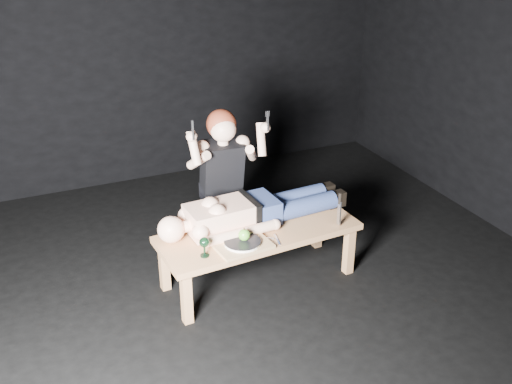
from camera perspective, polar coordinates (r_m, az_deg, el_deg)
ground at (r=4.55m, az=-0.45°, el=-10.23°), size 5.00×5.00×0.00m
back_wall at (r=6.17m, az=-10.09°, el=14.47°), size 5.00×0.00×5.00m
table at (r=4.64m, az=0.25°, el=-6.09°), size 1.56×0.67×0.45m
lying_man at (r=4.59m, az=-0.06°, el=-1.39°), size 1.51×0.54×0.26m
kneeling_woman at (r=4.88m, az=-3.50°, el=1.28°), size 0.75×0.83×1.31m
serving_tray at (r=4.31m, az=-1.31°, el=-5.08°), size 0.42×0.32×0.02m
plate at (r=4.30m, az=-1.32°, el=-4.83°), size 0.29×0.29×0.02m
apple at (r=4.29m, az=-1.14°, el=-4.12°), size 0.09×0.09×0.09m
goblet at (r=4.19m, az=-4.95°, el=-5.25°), size 0.08×0.08×0.15m
fork_flat at (r=4.27m, az=-3.11°, el=-5.66°), size 0.03×0.16×0.01m
knife_flat at (r=4.40m, az=2.02°, el=-4.55°), size 0.05×0.16×0.01m
spoon_flat at (r=4.42m, az=0.71°, el=-4.38°), size 0.14×0.10×0.01m
carving_knife at (r=4.56m, az=7.96°, el=-1.67°), size 0.04×0.04×0.28m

